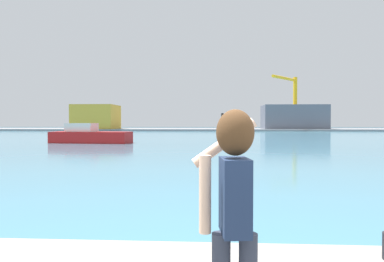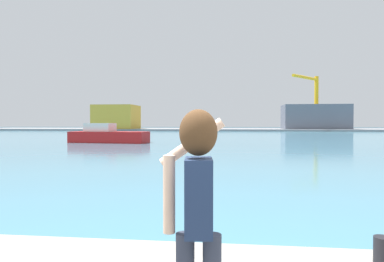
% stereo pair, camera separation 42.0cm
% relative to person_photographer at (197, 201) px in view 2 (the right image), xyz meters
% --- Properties ---
extents(ground_plane, '(220.00, 220.00, 0.00)m').
position_rel_person_photographer_xyz_m(ground_plane, '(0.10, 50.19, -1.54)').
color(ground_plane, '#334751').
extents(harbor_water, '(140.00, 100.00, 0.02)m').
position_rel_person_photographer_xyz_m(harbor_water, '(0.10, 52.19, -1.53)').
color(harbor_water, teal).
rests_on(harbor_water, ground_plane).
extents(far_shore_dock, '(140.00, 20.00, 0.46)m').
position_rel_person_photographer_xyz_m(far_shore_dock, '(0.10, 92.19, -1.31)').
color(far_shore_dock, gray).
rests_on(far_shore_dock, ground_plane).
extents(person_photographer, '(0.53, 0.55, 1.74)m').
position_rel_person_photographer_xyz_m(person_photographer, '(0.00, 0.00, 0.00)').
color(person_photographer, '#2D3342').
rests_on(person_photographer, quay_promenade).
extents(harbor_bollard, '(0.21, 0.21, 0.32)m').
position_rel_person_photographer_xyz_m(harbor_bollard, '(1.99, 1.71, -0.91)').
color(harbor_bollard, black).
rests_on(harbor_bollard, quay_promenade).
extents(boat_moored, '(8.33, 3.41, 2.02)m').
position_rel_person_photographer_xyz_m(boat_moored, '(-12.78, 32.67, -0.78)').
color(boat_moored, '#B21919').
rests_on(boat_moored, harbor_water).
extents(warehouse_left, '(10.54, 9.78, 6.19)m').
position_rel_person_photographer_xyz_m(warehouse_left, '(-30.61, 87.61, 2.01)').
color(warehouse_left, gold).
rests_on(warehouse_left, far_shore_dock).
extents(warehouse_right, '(15.99, 9.07, 6.14)m').
position_rel_person_photographer_xyz_m(warehouse_right, '(20.77, 90.61, 1.99)').
color(warehouse_right, slate).
rests_on(warehouse_right, far_shore_dock).
extents(port_crane, '(7.94, 9.72, 13.21)m').
position_rel_person_photographer_xyz_m(port_crane, '(19.68, 87.69, 7.26)').
color(port_crane, yellow).
rests_on(port_crane, far_shore_dock).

